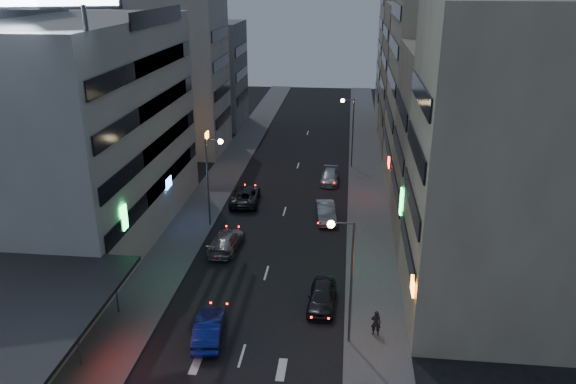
# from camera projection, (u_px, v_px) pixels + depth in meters

# --- Properties ---
(sidewalk_left) EXTENTS (4.00, 120.00, 0.12)m
(sidewalk_left) POSITION_uv_depth(u_px,v_px,m) (212.00, 193.00, 58.22)
(sidewalk_left) COLOR #4C4C4F
(sidewalk_left) RESTS_ON ground
(sidewalk_right) EXTENTS (4.00, 120.00, 0.12)m
(sidewalk_right) POSITION_uv_depth(u_px,v_px,m) (368.00, 199.00, 56.58)
(sidewalk_right) COLOR #4C4C4F
(sidewalk_right) RESTS_ON ground
(white_building) EXTENTS (14.00, 24.00, 18.00)m
(white_building) POSITION_uv_depth(u_px,v_px,m) (73.00, 131.00, 46.65)
(white_building) COLOR #BAB9B4
(white_building) RESTS_ON ground
(shophouse_near) EXTENTS (10.00, 11.00, 20.00)m
(shophouse_near) POSITION_uv_depth(u_px,v_px,m) (499.00, 170.00, 34.21)
(shophouse_near) COLOR #B9B191
(shophouse_near) RESTS_ON ground
(shophouse_mid) EXTENTS (11.00, 12.00, 16.00)m
(shophouse_mid) POSITION_uv_depth(u_px,v_px,m) (468.00, 148.00, 45.54)
(shophouse_mid) COLOR tan
(shophouse_mid) RESTS_ON ground
(shophouse_far) EXTENTS (10.00, 14.00, 22.00)m
(shophouse_far) POSITION_uv_depth(u_px,v_px,m) (442.00, 83.00, 56.57)
(shophouse_far) COLOR #B9B191
(shophouse_far) RESTS_ON ground
(far_left_a) EXTENTS (11.00, 10.00, 20.00)m
(far_left_a) POSITION_uv_depth(u_px,v_px,m) (178.00, 72.00, 69.32)
(far_left_a) COLOR #BAB9B4
(far_left_a) RESTS_ON ground
(far_left_b) EXTENTS (12.00, 10.00, 15.00)m
(far_left_b) POSITION_uv_depth(u_px,v_px,m) (201.00, 75.00, 82.32)
(far_left_b) COLOR gray
(far_left_b) RESTS_ON ground
(far_right_a) EXTENTS (11.00, 12.00, 18.00)m
(far_right_a) POSITION_uv_depth(u_px,v_px,m) (427.00, 78.00, 71.14)
(far_right_a) COLOR tan
(far_right_a) RESTS_ON ground
(far_right_b) EXTENTS (12.00, 12.00, 24.00)m
(far_right_b) POSITION_uv_depth(u_px,v_px,m) (421.00, 41.00, 82.99)
(far_right_b) COLOR #B9B191
(far_right_b) RESTS_ON ground
(street_lamp_right_near) EXTENTS (1.60, 0.44, 8.02)m
(street_lamp_right_near) POSITION_uv_depth(u_px,v_px,m) (345.00, 265.00, 32.63)
(street_lamp_right_near) COLOR #595B60
(street_lamp_right_near) RESTS_ON sidewalk_right
(street_lamp_left) EXTENTS (1.60, 0.44, 8.02)m
(street_lamp_left) POSITION_uv_depth(u_px,v_px,m) (212.00, 170.00, 48.68)
(street_lamp_left) COLOR #595B60
(street_lamp_left) RESTS_ON sidewalk_left
(street_lamp_right_far) EXTENTS (1.60, 0.44, 8.02)m
(street_lamp_right_far) POSITION_uv_depth(u_px,v_px,m) (350.00, 123.00, 64.16)
(street_lamp_right_far) COLOR #595B60
(street_lamp_right_far) RESTS_ON sidewalk_right
(parked_car_right_near) EXTENTS (1.99, 4.59, 1.54)m
(parked_car_right_near) POSITION_uv_depth(u_px,v_px,m) (322.00, 296.00, 38.03)
(parked_car_right_near) COLOR #252429
(parked_car_right_near) RESTS_ON ground
(parked_car_right_mid) EXTENTS (2.24, 4.87, 1.55)m
(parked_car_right_mid) POSITION_uv_depth(u_px,v_px,m) (326.00, 212.00, 51.61)
(parked_car_right_mid) COLOR #9FA3A7
(parked_car_right_mid) RESTS_ON ground
(parked_car_left) EXTENTS (3.06, 5.94, 1.60)m
(parked_car_left) POSITION_uv_depth(u_px,v_px,m) (245.00, 195.00, 55.50)
(parked_car_left) COLOR #28282D
(parked_car_left) RESTS_ON ground
(parked_car_right_far) EXTENTS (1.95, 4.64, 1.34)m
(parked_car_right_far) POSITION_uv_depth(u_px,v_px,m) (330.00, 177.00, 60.99)
(parked_car_right_far) COLOR #A5A9AD
(parked_car_right_far) RESTS_ON ground
(road_car_blue) EXTENTS (2.19, 4.84, 1.54)m
(road_car_blue) POSITION_uv_depth(u_px,v_px,m) (209.00, 328.00, 34.61)
(road_car_blue) COLOR navy
(road_car_blue) RESTS_ON ground
(road_car_silver) EXTENTS (2.46, 5.43, 1.54)m
(road_car_silver) POSITION_uv_depth(u_px,v_px,m) (226.00, 241.00, 46.00)
(road_car_silver) COLOR #999AA0
(road_car_silver) RESTS_ON ground
(person) EXTENTS (0.64, 0.44, 1.70)m
(person) POSITION_uv_depth(u_px,v_px,m) (376.00, 323.00, 34.78)
(person) COLOR black
(person) RESTS_ON sidewalk_right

